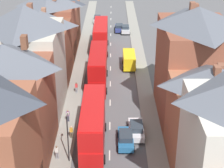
% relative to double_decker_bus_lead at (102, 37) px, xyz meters
% --- Properties ---
extents(pavement_left, '(2.20, 104.00, 0.14)m').
position_rel_double_decker_bus_lead_xyz_m(pavement_left, '(-3.29, -12.19, -2.75)').
color(pavement_left, gray).
rests_on(pavement_left, ground).
extents(pavement_right, '(2.20, 104.00, 0.14)m').
position_rel_double_decker_bus_lead_xyz_m(pavement_right, '(6.91, -12.19, -2.75)').
color(pavement_right, gray).
rests_on(pavement_right, ground).
extents(centre_line_dashes, '(0.14, 97.80, 0.01)m').
position_rel_double_decker_bus_lead_xyz_m(centre_line_dashes, '(1.81, -14.19, -2.81)').
color(centre_line_dashes, silver).
rests_on(centre_line_dashes, ground).
extents(terrace_row_left, '(8.00, 70.72, 13.93)m').
position_rel_double_decker_bus_lead_xyz_m(terrace_row_left, '(-8.38, -26.35, 3.15)').
color(terrace_row_left, '#A36042').
rests_on(terrace_row_left, ground).
extents(double_decker_bus_lead, '(2.74, 10.80, 5.30)m').
position_rel_double_decker_bus_lead_xyz_m(double_decker_bus_lead, '(0.00, 0.00, 0.00)').
color(double_decker_bus_lead, red).
rests_on(double_decker_bus_lead, ground).
extents(double_decker_bus_mid_street, '(2.74, 10.80, 5.30)m').
position_rel_double_decker_bus_lead_xyz_m(double_decker_bus_mid_street, '(0.00, -30.57, 0.00)').
color(double_decker_bus_mid_street, red).
rests_on(double_decker_bus_mid_street, ground).
extents(double_decker_bus_far_approaching, '(2.74, 10.80, 5.30)m').
position_rel_double_decker_bus_lead_xyz_m(double_decker_bus_far_approaching, '(0.00, -14.61, 0.00)').
color(double_decker_bus_far_approaching, '#B70F0F').
rests_on(double_decker_bus_far_approaching, ground).
extents(car_near_silver, '(1.90, 4.14, 1.68)m').
position_rel_double_decker_bus_lead_xyz_m(car_near_silver, '(0.01, 11.22, -1.97)').
color(car_near_silver, black).
rests_on(car_near_silver, ground).
extents(car_parked_right_a, '(1.90, 4.25, 1.57)m').
position_rel_double_decker_bus_lead_xyz_m(car_parked_right_a, '(3.61, 12.21, -2.02)').
color(car_parked_right_a, navy).
rests_on(car_parked_right_a, ground).
extents(car_parked_left_b, '(1.90, 4.31, 1.60)m').
position_rel_double_decker_bus_lead_xyz_m(car_parked_left_b, '(-1.29, 18.96, -2.01)').
color(car_parked_left_b, silver).
rests_on(car_parked_left_b, ground).
extents(car_mid_white, '(1.90, 3.83, 1.67)m').
position_rel_double_decker_bus_lead_xyz_m(car_mid_white, '(4.91, 11.01, -1.98)').
color(car_mid_white, '#B7BABF').
rests_on(car_mid_white, ground).
extents(car_far_grey, '(1.90, 4.39, 1.58)m').
position_rel_double_decker_bus_lead_xyz_m(car_far_grey, '(3.61, -30.11, -2.02)').
color(car_far_grey, '#236093').
rests_on(car_far_grey, ground).
extents(car_parked_right_b, '(1.90, 4.44, 1.62)m').
position_rel_double_decker_bus_lead_xyz_m(car_parked_right_b, '(4.91, -28.21, -2.00)').
color(car_parked_right_b, silver).
rests_on(car_parked_right_b, ground).
extents(delivery_van, '(2.20, 5.20, 2.41)m').
position_rel_double_decker_bus_lead_xyz_m(delivery_van, '(4.91, -7.56, -1.48)').
color(delivery_van, yellow).
rests_on(delivery_van, ground).
extents(pedestrian_mid_left, '(0.36, 0.22, 1.61)m').
position_rel_double_decker_bus_lead_xyz_m(pedestrian_mid_left, '(-3.74, -32.95, -1.78)').
color(pedestrian_mid_left, gray).
rests_on(pedestrian_mid_left, pavement_left).
extents(pedestrian_mid_right, '(0.36, 0.22, 1.61)m').
position_rel_double_decker_bus_lead_xyz_m(pedestrian_mid_right, '(-2.60, -29.05, -1.78)').
color(pedestrian_mid_right, brown).
rests_on(pedestrian_mid_right, pavement_left).
extents(pedestrian_far_left, '(0.36, 0.22, 1.61)m').
position_rel_double_decker_bus_lead_xyz_m(pedestrian_far_left, '(-3.39, -25.36, -1.78)').
color(pedestrian_far_left, '#3D4256').
rests_on(pedestrian_far_left, pavement_left).
extents(pedestrian_far_right, '(0.36, 0.22, 1.61)m').
position_rel_double_decker_bus_lead_xyz_m(pedestrian_far_right, '(-3.03, -17.37, -1.78)').
color(pedestrian_far_right, gray).
rests_on(pedestrian_far_right, pavement_left).
extents(street_lamp, '(0.20, 1.12, 5.50)m').
position_rel_double_decker_bus_lead_xyz_m(street_lamp, '(-2.44, -33.19, 0.43)').
color(street_lamp, black).
rests_on(street_lamp, ground).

